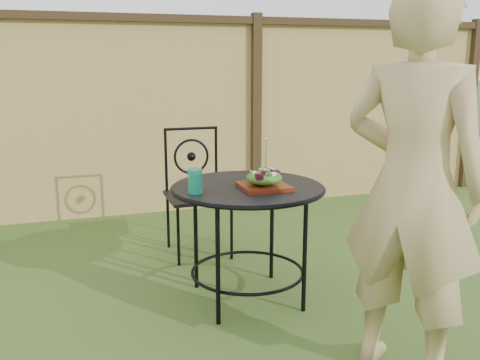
{
  "coord_description": "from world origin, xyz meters",
  "views": [
    {
      "loc": [
        -0.51,
        -2.88,
        1.45
      ],
      "look_at": [
        0.46,
        0.1,
        0.75
      ],
      "focal_mm": 40.0,
      "sensor_mm": 36.0,
      "label": 1
    }
  ],
  "objects_px": {
    "patio_table": "(248,208)",
    "diner": "(413,186)",
    "salad_plate": "(264,186)",
    "patio_chair": "(196,188)"
  },
  "relations": [
    {
      "from": "patio_chair",
      "to": "salad_plate",
      "type": "relative_size",
      "value": 3.52
    },
    {
      "from": "patio_table",
      "to": "salad_plate",
      "type": "height_order",
      "value": "salad_plate"
    },
    {
      "from": "diner",
      "to": "salad_plate",
      "type": "relative_size",
      "value": 6.69
    },
    {
      "from": "diner",
      "to": "salad_plate",
      "type": "xyz_separation_m",
      "value": [
        -0.38,
        0.87,
        -0.17
      ]
    },
    {
      "from": "patio_table",
      "to": "patio_chair",
      "type": "height_order",
      "value": "patio_chair"
    },
    {
      "from": "patio_table",
      "to": "patio_chair",
      "type": "xyz_separation_m",
      "value": [
        -0.09,
        0.94,
        -0.08
      ]
    },
    {
      "from": "patio_table",
      "to": "diner",
      "type": "bearing_deg",
      "value": -65.0
    },
    {
      "from": "patio_table",
      "to": "patio_chair",
      "type": "distance_m",
      "value": 0.95
    },
    {
      "from": "salad_plate",
      "to": "patio_table",
      "type": "bearing_deg",
      "value": 124.31
    },
    {
      "from": "patio_chair",
      "to": "salad_plate",
      "type": "height_order",
      "value": "patio_chair"
    }
  ]
}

